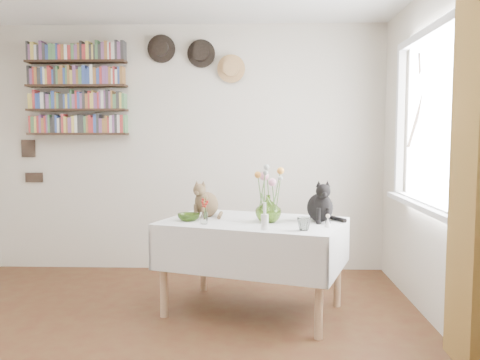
{
  "coord_description": "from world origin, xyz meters",
  "views": [
    {
      "loc": [
        0.72,
        -2.93,
        1.38
      ],
      "look_at": [
        0.59,
        0.86,
        1.05
      ],
      "focal_mm": 38.0,
      "sensor_mm": 36.0,
      "label": 1
    }
  ],
  "objects_px": {
    "black_cat": "(320,200)",
    "dining_table": "(253,243)",
    "flower_vase": "(268,209)",
    "bookshelf_unit": "(77,90)",
    "tabby_cat": "(207,198)"
  },
  "relations": [
    {
      "from": "dining_table",
      "to": "bookshelf_unit",
      "type": "height_order",
      "value": "bookshelf_unit"
    },
    {
      "from": "black_cat",
      "to": "flower_vase",
      "type": "bearing_deg",
      "value": -174.73
    },
    {
      "from": "tabby_cat",
      "to": "flower_vase",
      "type": "xyz_separation_m",
      "value": [
        0.49,
        -0.25,
        -0.05
      ]
    },
    {
      "from": "flower_vase",
      "to": "bookshelf_unit",
      "type": "distance_m",
      "value": 2.5
    },
    {
      "from": "dining_table",
      "to": "flower_vase",
      "type": "distance_m",
      "value": 0.31
    },
    {
      "from": "flower_vase",
      "to": "bookshelf_unit",
      "type": "xyz_separation_m",
      "value": [
        -1.9,
        1.26,
        1.01
      ]
    },
    {
      "from": "dining_table",
      "to": "flower_vase",
      "type": "bearing_deg",
      "value": -30.7
    },
    {
      "from": "black_cat",
      "to": "bookshelf_unit",
      "type": "relative_size",
      "value": 0.33
    },
    {
      "from": "black_cat",
      "to": "dining_table",
      "type": "bearing_deg",
      "value": 175.74
    },
    {
      "from": "black_cat",
      "to": "flower_vase",
      "type": "relative_size",
      "value": 1.59
    },
    {
      "from": "bookshelf_unit",
      "to": "black_cat",
      "type": "bearing_deg",
      "value": -27.6
    },
    {
      "from": "dining_table",
      "to": "tabby_cat",
      "type": "bearing_deg",
      "value": 153.97
    },
    {
      "from": "dining_table",
      "to": "flower_vase",
      "type": "relative_size",
      "value": 7.55
    },
    {
      "from": "black_cat",
      "to": "flower_vase",
      "type": "distance_m",
      "value": 0.41
    },
    {
      "from": "black_cat",
      "to": "bookshelf_unit",
      "type": "distance_m",
      "value": 2.76
    }
  ]
}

